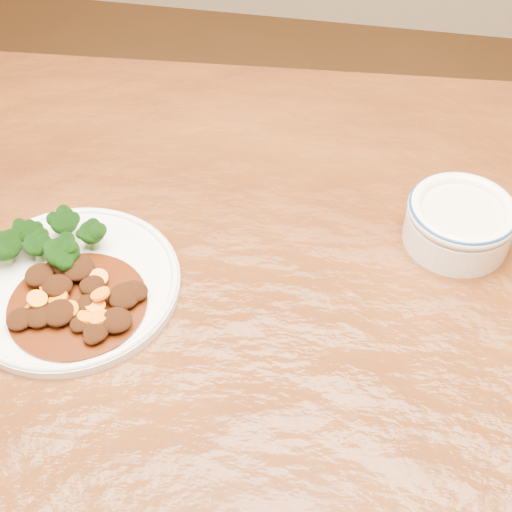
# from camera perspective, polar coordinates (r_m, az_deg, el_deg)

# --- Properties ---
(dining_table) EXTENTS (1.56, 1.01, 0.75)m
(dining_table) POSITION_cam_1_polar(r_m,az_deg,el_deg) (0.89, 1.86, -5.31)
(dining_table) COLOR #5E2E10
(dining_table) RESTS_ON ground
(dinner_plate) EXTENTS (0.25, 0.25, 0.02)m
(dinner_plate) POSITION_cam_1_polar(r_m,az_deg,el_deg) (0.84, -14.55, -2.17)
(dinner_plate) COLOR white
(dinner_plate) RESTS_ON dining_table
(broccoli_florets) EXTENTS (0.12, 0.09, 0.04)m
(broccoli_florets) POSITION_cam_1_polar(r_m,az_deg,el_deg) (0.85, -16.45, 1.18)
(broccoli_florets) COLOR #6E9B50
(broccoli_florets) RESTS_ON dinner_plate
(mince_stew) EXTENTS (0.15, 0.15, 0.03)m
(mince_stew) POSITION_cam_1_polar(r_m,az_deg,el_deg) (0.80, -14.11, -3.44)
(mince_stew) COLOR #431D07
(mince_stew) RESTS_ON dinner_plate
(dip_bowl) EXTENTS (0.13, 0.13, 0.06)m
(dip_bowl) POSITION_cam_1_polar(r_m,az_deg,el_deg) (0.88, 15.98, 2.73)
(dip_bowl) COLOR white
(dip_bowl) RESTS_ON dining_table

